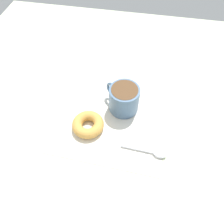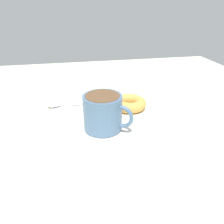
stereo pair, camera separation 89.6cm
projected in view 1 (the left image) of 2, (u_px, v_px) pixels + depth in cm
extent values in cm
cube|color=beige|center=(109.00, 118.00, 67.51)|extent=(120.00, 120.00, 2.00)
cube|color=white|center=(112.00, 116.00, 66.41)|extent=(33.51, 33.51, 0.30)
cylinder|color=slate|center=(124.00, 99.00, 64.85)|extent=(8.98, 8.98, 8.26)
cylinder|color=brown|center=(125.00, 90.00, 61.68)|extent=(7.78, 7.78, 0.60)
torus|color=slate|center=(112.00, 90.00, 66.95)|extent=(5.04, 3.92, 5.53)
torus|color=gold|center=(88.00, 124.00, 62.71)|extent=(9.20, 9.20, 2.94)
ellipsoid|color=silver|center=(160.00, 154.00, 58.34)|extent=(3.72, 2.58, 0.90)
cylinder|color=silver|center=(138.00, 150.00, 59.29)|extent=(9.76, 1.05, 0.56)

